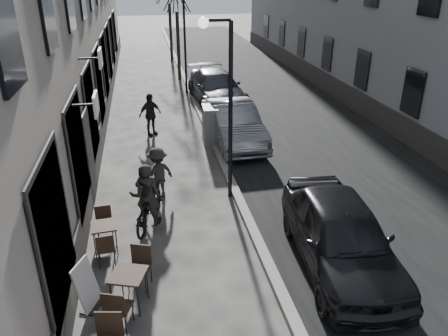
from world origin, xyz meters
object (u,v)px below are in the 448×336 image
object	(u,v)px
sign_board	(88,289)
car_near	(341,234)
pedestrian_near	(145,195)
bistro_set_c	(105,235)
car_far	(216,87)
streetlamp_near	(224,92)
utility_cabinet	(210,125)
streetlamp_far	(181,32)
pedestrian_mid	(158,174)
bistro_set_b	(129,286)
bicycle	(149,206)
pedestrian_far	(150,114)
car_mid	(234,123)

from	to	relation	value
sign_board	car_near	bearing A→B (deg)	27.42
pedestrian_near	sign_board	bearing A→B (deg)	65.47
bistro_set_c	sign_board	xyz separation A→B (m)	(-0.22, -1.87, -0.02)
bistro_set_c	car_far	size ratio (longest dim) A/B	0.28
streetlamp_near	utility_cabinet	bearing A→B (deg)	86.46
car_near	streetlamp_far	bearing A→B (deg)	101.90
streetlamp_near	pedestrian_mid	size ratio (longest dim) A/B	3.20
utility_cabinet	streetlamp_far	bearing A→B (deg)	94.68
streetlamp_far	pedestrian_mid	world-z (taller)	streetlamp_far
utility_cabinet	car_near	size ratio (longest dim) A/B	0.31
utility_cabinet	bistro_set_b	bearing A→B (deg)	-106.46
utility_cabinet	pedestrian_mid	xyz separation A→B (m)	(-2.16, -4.09, 0.07)
car_near	utility_cabinet	bearing A→B (deg)	106.65
streetlamp_near	sign_board	xyz separation A→B (m)	(-3.50, -4.01, -2.74)
sign_board	bicycle	distance (m)	3.17
utility_cabinet	pedestrian_far	distance (m)	2.60
sign_board	pedestrian_far	bearing A→B (deg)	104.49
pedestrian_far	car_near	distance (m)	10.16
bicycle	bistro_set_b	bearing A→B (deg)	99.70
car_mid	car_far	size ratio (longest dim) A/B	0.88
sign_board	car_far	size ratio (longest dim) A/B	0.19
pedestrian_far	car_mid	size ratio (longest dim) A/B	0.36
pedestrian_mid	car_mid	size ratio (longest dim) A/B	0.34
streetlamp_near	car_near	world-z (taller)	streetlamp_near
utility_cabinet	car_far	bearing A→B (deg)	80.53
bicycle	pedestrian_mid	distance (m)	1.45
car_near	car_mid	xyz separation A→B (m)	(-0.78, 7.95, -0.03)
bistro_set_c	car_mid	bearing A→B (deg)	50.12
streetlamp_near	sign_board	distance (m)	5.99
sign_board	utility_cabinet	xyz separation A→B (m)	(3.77, 8.37, 0.31)
pedestrian_mid	pedestrian_far	bearing A→B (deg)	-124.24
bistro_set_b	car_far	xyz separation A→B (m)	(4.12, 13.95, 0.28)
streetlamp_far	bicycle	bearing A→B (deg)	-99.61
utility_cabinet	car_mid	size ratio (longest dim) A/B	0.31
bicycle	car_mid	distance (m)	6.40
streetlamp_far	pedestrian_near	distance (m)	13.41
streetlamp_far	sign_board	distance (m)	16.62
pedestrian_near	car_mid	world-z (taller)	pedestrian_near
streetlamp_near	bicycle	size ratio (longest dim) A/B	2.52
car_mid	pedestrian_mid	bearing A→B (deg)	-129.95
bistro_set_c	bicycle	bearing A→B (deg)	39.03
pedestrian_mid	car_far	world-z (taller)	pedestrian_mid
utility_cabinet	car_far	size ratio (longest dim) A/B	0.27
pedestrian_near	car_near	distance (m)	5.00
car_mid	bistro_set_b	bearing A→B (deg)	-117.22
streetlamp_far	bicycle	distance (m)	13.55
streetlamp_near	car_mid	bearing A→B (deg)	74.78
pedestrian_far	pedestrian_near	bearing A→B (deg)	-123.64
bistro_set_b	pedestrian_mid	distance (m)	4.52
bistro_set_b	bistro_set_c	world-z (taller)	bistro_set_b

